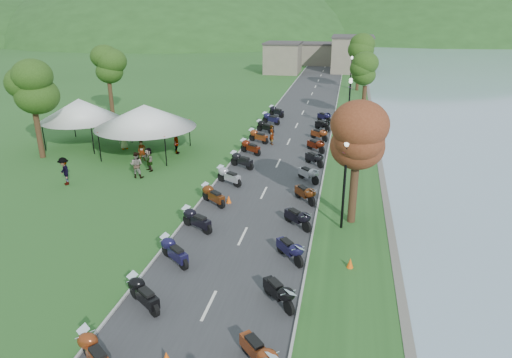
# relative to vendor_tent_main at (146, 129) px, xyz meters

# --- Properties ---
(road) EXTENTS (7.00, 120.00, 0.02)m
(road) POSITION_rel_vendor_tent_main_xyz_m (10.79, 11.57, -1.99)
(road) COLOR #353537
(road) RESTS_ON ground
(hills_backdrop) EXTENTS (360.00, 120.00, 76.00)m
(hills_backdrop) POSITION_rel_vendor_tent_main_xyz_m (10.79, 171.57, -2.00)
(hills_backdrop) COLOR #285621
(hills_backdrop) RESTS_ON ground
(far_building) EXTENTS (18.00, 16.00, 5.00)m
(far_building) POSITION_rel_vendor_tent_main_xyz_m (8.79, 56.57, 0.50)
(far_building) COLOR #786E5D
(far_building) RESTS_ON ground
(moto_row_left) EXTENTS (2.60, 46.64, 1.10)m
(moto_row_left) POSITION_rel_vendor_tent_main_xyz_m (8.25, -7.10, -1.45)
(moto_row_left) COLOR #331411
(moto_row_left) RESTS_ON ground
(moto_row_right) EXTENTS (2.60, 44.27, 1.10)m
(moto_row_right) POSITION_rel_vendor_tent_main_xyz_m (13.41, -7.28, -1.45)
(moto_row_right) COLOR #331411
(moto_row_right) RESTS_ON ground
(vendor_tent_main) EXTENTS (5.35, 5.35, 4.00)m
(vendor_tent_main) POSITION_rel_vendor_tent_main_xyz_m (0.00, 0.00, 0.00)
(vendor_tent_main) COLOR silver
(vendor_tent_main) RESTS_ON ground
(vendor_tent_side) EXTENTS (4.41, 4.41, 4.00)m
(vendor_tent_side) POSITION_rel_vendor_tent_main_xyz_m (-6.40, 1.18, 0.00)
(vendor_tent_side) COLOR silver
(vendor_tent_side) RESTS_ON ground
(tree_park_left) EXTENTS (3.21, 3.21, 8.91)m
(tree_park_left) POSITION_rel_vendor_tent_main_xyz_m (-7.75, -2.65, 2.46)
(tree_park_left) COLOR #2E5418
(tree_park_left) RESTS_ON ground
(tree_lakeside) EXTENTS (2.83, 2.83, 7.86)m
(tree_lakeside) POSITION_rel_vendor_tent_main_xyz_m (16.30, -9.53, 1.93)
(tree_lakeside) COLOR #2E5418
(tree_lakeside) RESTS_ON ground
(pedestrian_a) EXTENTS (0.70, 0.63, 1.60)m
(pedestrian_a) POSITION_rel_vendor_tent_main_xyz_m (0.37, -1.86, -2.00)
(pedestrian_a) COLOR slate
(pedestrian_a) RESTS_ON ground
(pedestrian_b) EXTENTS (0.92, 0.53, 1.86)m
(pedestrian_b) POSITION_rel_vendor_tent_main_xyz_m (1.60, -5.37, -2.00)
(pedestrian_b) COLOR slate
(pedestrian_b) RESTS_ON ground
(pedestrian_c) EXTENTS (1.25, 1.20, 1.90)m
(pedestrian_c) POSITION_rel_vendor_tent_main_xyz_m (-2.50, -7.61, -2.00)
(pedestrian_c) COLOR slate
(pedestrian_c) RESTS_ON ground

